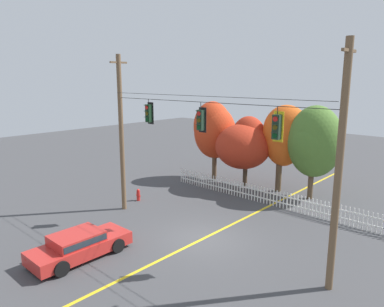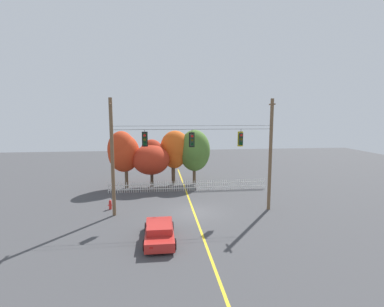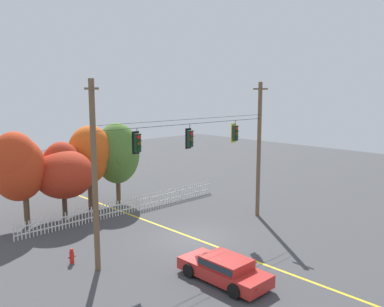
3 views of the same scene
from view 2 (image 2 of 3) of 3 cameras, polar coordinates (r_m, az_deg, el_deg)
name	(u,v)px [view 2 (image 2 of 3)]	position (r m, az deg, el deg)	size (l,w,h in m)	color
ground	(194,212)	(23.75, 0.35, -11.35)	(80.00, 80.00, 0.00)	#424244
lane_centerline_stripe	(194,212)	(23.74, 0.35, -11.34)	(0.16, 36.00, 0.01)	gold
signal_support_span	(194,155)	(22.66, 0.36, -0.38)	(12.62, 1.10, 8.95)	brown
traffic_signal_eastbound_side	(145,139)	(22.38, -9.19, 2.76)	(0.43, 0.38, 1.30)	black
traffic_signal_southbound_primary	(192,140)	(22.51, -0.01, 2.67)	(0.43, 0.38, 1.39)	black
traffic_signal_westbound_side	(241,139)	(23.28, 9.49, 2.80)	(0.43, 0.38, 1.38)	black
white_picket_fence	(189,186)	(29.78, -0.65, -6.32)	(15.96, 0.06, 1.04)	white
autumn_maple_near_fence	(123,151)	(31.43, -13.32, 0.39)	(3.30, 3.00, 5.99)	brown
autumn_maple_mid	(151,158)	(31.16, -7.95, -0.90)	(3.90, 3.78, 5.07)	#473828
autumn_oak_far_east	(175,148)	(32.08, -3.39, 0.98)	(3.18, 2.73, 5.94)	brown
autumn_maple_far_west	(195,151)	(32.00, 0.53, 0.51)	(3.40, 3.25, 6.03)	brown
parked_car	(159,231)	(18.73, -6.38, -14.81)	(1.90, 4.34, 1.15)	red
fire_hydrant	(110,205)	(25.22, -15.64, -9.59)	(0.38, 0.22, 0.76)	red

